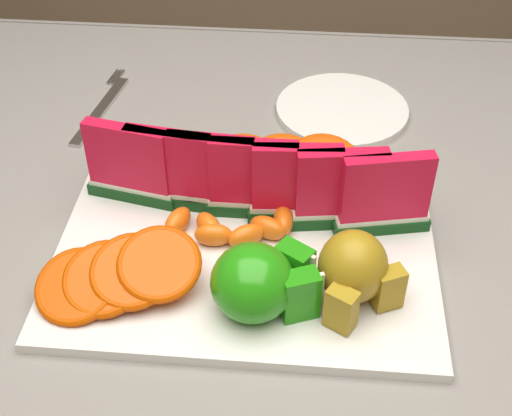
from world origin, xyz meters
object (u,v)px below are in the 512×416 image
(platter, at_px, (246,250))
(side_plate, at_px, (342,110))
(fork, at_px, (102,107))
(apple_cluster, at_px, (260,282))
(pear_cluster, at_px, (354,270))

(platter, distance_m, side_plate, 0.30)
(side_plate, height_order, fork, side_plate)
(apple_cluster, height_order, side_plate, apple_cluster)
(pear_cluster, bearing_deg, fork, 135.34)
(fork, bearing_deg, platter, -49.93)
(pear_cluster, bearing_deg, side_plate, 91.03)
(apple_cluster, height_order, pear_cluster, pear_cluster)
(side_plate, relative_size, fork, 1.09)
(apple_cluster, distance_m, pear_cluster, 0.09)
(apple_cluster, xyz_separation_m, pear_cluster, (0.09, 0.02, 0.01))
(platter, xyz_separation_m, fork, (-0.23, 0.27, -0.00))
(side_plate, bearing_deg, fork, -176.89)
(pear_cluster, distance_m, fork, 0.47)
(platter, relative_size, pear_cluster, 4.24)
(side_plate, bearing_deg, platter, -109.98)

